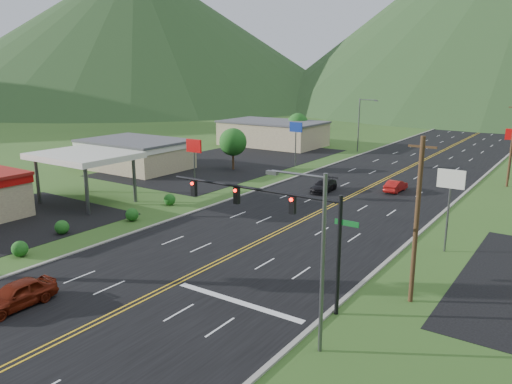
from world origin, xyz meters
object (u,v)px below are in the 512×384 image
Objects in this scene: streetlight_east at (317,251)px; streetlight_west at (361,121)px; gas_canopy at (84,157)px; car_red_near at (17,295)px; traffic_signal at (277,213)px; car_red_far at (396,186)px; car_dark_mid at (324,186)px.

streetlight_west is (-22.86, 60.00, 0.00)m from streetlight_east.
car_red_near is (16.72, -17.82, -4.08)m from gas_canopy.
car_red_far is (-3.14, 30.86, -4.66)m from traffic_signal.
streetlight_west reaches higher than gas_canopy.
car_dark_mid is at bearing 110.80° from traffic_signal.
streetlight_east is at bearing -19.88° from gas_canopy.
gas_canopy is 2.16× the size of car_red_near.
car_dark_mid is at bearing -74.61° from streetlight_west.
streetlight_east reaches higher than traffic_signal.
car_dark_mid is at bearing 36.40° from car_red_far.
traffic_signal is 2.83× the size of car_red_near.
car_dark_mid is (18.51, 18.24, -4.20)m from gas_canopy.
streetlight_west is 0.90× the size of gas_canopy.
car_red_near is 1.00× the size of car_dark_mid.
streetlight_east reaches higher than car_dark_mid.
car_red_far is (15.02, -25.14, -4.51)m from streetlight_west.
gas_canopy is at bearing 132.16° from car_red_near.
streetlight_east and streetlight_west have the same top height.
car_red_far is at bearing 77.02° from car_red_near.
traffic_signal is 2.83× the size of car_dark_mid.
gas_canopy reaches higher than car_dark_mid.
gas_canopy is (-10.32, -48.00, -0.31)m from streetlight_west.
car_red_near is at bearing -84.45° from streetlight_west.
car_red_far is at bearing -59.15° from streetlight_west.
traffic_signal is 6.17m from streetlight_east.
traffic_signal is 1.46× the size of streetlight_east.
car_red_far is (8.62, 40.68, -0.12)m from car_red_near.
car_red_far is at bearing 95.81° from traffic_signal.
streetlight_west is 2.22× the size of car_red_far.
streetlight_west is 66.28m from car_red_near.
car_red_far is (-7.84, 34.86, -4.51)m from streetlight_east.
traffic_signal is 58.88m from streetlight_west.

